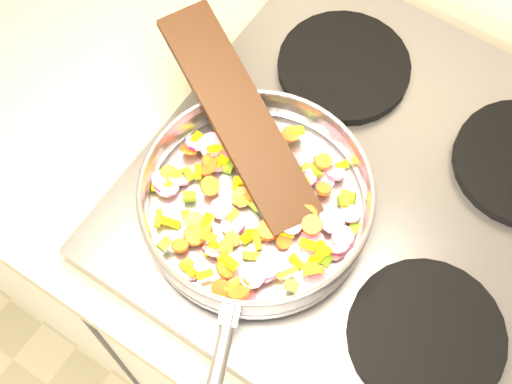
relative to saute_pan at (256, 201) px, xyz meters
The scene contains 7 objects.
cooktop 0.18m from the saute_pan, 45.97° to the left, with size 0.60×0.60×0.04m, color #939399.
grate_fl 0.05m from the saute_pan, 140.59° to the right, with size 0.19×0.19×0.02m, color black.
grate_fr 0.26m from the saute_pan, ahead, with size 0.19×0.19×0.02m, color black.
grate_bl 0.27m from the saute_pan, 94.97° to the left, with size 0.19×0.19×0.02m, color black.
saute_pan is the anchor object (origin of this frame).
vegetable_heap 0.01m from the saute_pan, ahead, with size 0.27×0.26×0.05m.
wooden_spatula 0.11m from the saute_pan, 135.39° to the left, with size 0.31×0.07×0.01m, color black.
Camera 1 is at (-0.61, 1.24, 1.79)m, focal length 50.00 mm.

